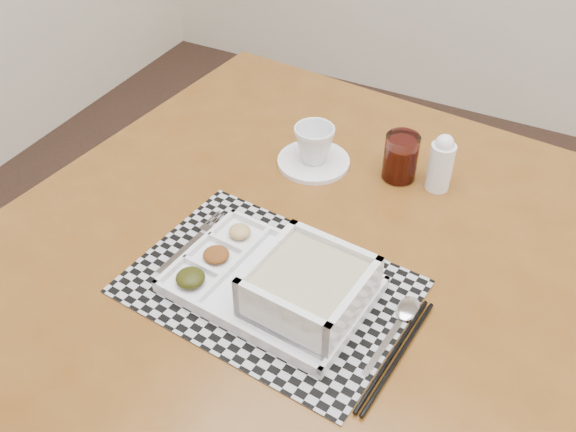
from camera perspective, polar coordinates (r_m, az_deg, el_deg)
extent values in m
cube|color=#5C3410|center=(1.15, 2.19, -3.54)|extent=(1.21, 1.21, 0.04)
cylinder|color=#5C3410|center=(1.95, -3.06, 1.80)|extent=(0.06, 0.06, 0.79)
cube|color=#5C3410|center=(1.53, 11.41, 5.16)|extent=(0.95, 0.12, 0.09)
cube|color=#5C3410|center=(1.44, -14.34, 1.84)|extent=(0.12, 0.95, 0.09)
cube|color=#5C3410|center=(1.13, 23.97, -14.85)|extent=(0.12, 0.95, 0.09)
cube|color=#A1A1A8|center=(1.07, -1.69, -6.29)|extent=(0.48, 0.36, 0.00)
cube|color=white|center=(1.06, -1.48, -6.29)|extent=(0.34, 0.25, 0.01)
cube|color=white|center=(1.11, 1.56, -2.56)|extent=(0.32, 0.04, 0.01)
cube|color=white|center=(0.99, -4.95, -9.58)|extent=(0.32, 0.04, 0.01)
cube|color=white|center=(1.12, -8.12, -2.69)|extent=(0.03, 0.22, 0.01)
cube|color=white|center=(1.00, 6.04, -9.37)|extent=(0.03, 0.22, 0.01)
cube|color=white|center=(1.08, -4.79, -4.30)|extent=(0.03, 0.20, 0.01)
cube|color=white|center=(1.08, -7.67, -4.48)|extent=(0.08, 0.02, 0.01)
cube|color=white|center=(1.12, -5.50, -2.44)|extent=(0.08, 0.02, 0.01)
ellipsoid|color=black|center=(1.06, -8.67, -5.46)|extent=(0.05, 0.05, 0.02)
ellipsoid|color=#451E0B|center=(1.10, -6.41, -3.43)|extent=(0.05, 0.05, 0.02)
ellipsoid|color=olive|center=(1.14, -4.32, -1.38)|extent=(0.04, 0.04, 0.02)
cube|color=white|center=(1.02, 1.85, -7.57)|extent=(0.18, 0.18, 0.01)
cube|color=white|center=(1.05, 4.13, -3.67)|extent=(0.17, 0.03, 0.08)
cube|color=white|center=(0.95, -0.60, -9.21)|extent=(0.17, 0.03, 0.08)
cube|color=white|center=(1.03, -1.85, -4.59)|extent=(0.03, 0.17, 0.08)
cube|color=white|center=(0.97, 5.86, -8.11)|extent=(0.03, 0.17, 0.08)
cube|color=tan|center=(1.00, 1.89, -6.47)|extent=(0.16, 0.16, 0.07)
cube|color=silver|center=(1.14, -9.60, -3.18)|extent=(0.02, 0.12, 0.00)
cube|color=silver|center=(1.18, -7.26, -1.08)|extent=(0.02, 0.02, 0.00)
cube|color=silver|center=(1.20, -6.71, -0.12)|extent=(0.01, 0.04, 0.00)
cube|color=silver|center=(1.20, -6.48, -0.23)|extent=(0.01, 0.04, 0.00)
cube|color=silver|center=(1.19, -6.26, -0.33)|extent=(0.01, 0.04, 0.00)
cube|color=silver|center=(1.19, -6.03, -0.43)|extent=(0.01, 0.04, 0.00)
cube|color=silver|center=(0.99, 8.42, -11.49)|extent=(0.02, 0.12, 0.00)
ellipsoid|color=silver|center=(1.05, 10.64, -8.09)|extent=(0.04, 0.06, 0.01)
cylinder|color=black|center=(0.99, 9.31, -11.95)|extent=(0.03, 0.24, 0.01)
cylinder|color=black|center=(0.98, 9.85, -12.19)|extent=(0.03, 0.24, 0.01)
cylinder|color=white|center=(1.33, 2.28, 4.85)|extent=(0.15, 0.15, 0.01)
imported|color=white|center=(1.30, 2.34, 6.42)|extent=(0.10, 0.10, 0.08)
cylinder|color=white|center=(1.29, 9.98, 5.16)|extent=(0.07, 0.07, 0.10)
cylinder|color=#3C0804|center=(1.29, 9.93, 4.76)|extent=(0.06, 0.06, 0.07)
cylinder|color=white|center=(1.27, 13.38, 4.27)|extent=(0.05, 0.05, 0.10)
sphere|color=white|center=(1.24, 13.76, 6.28)|extent=(0.04, 0.04, 0.04)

